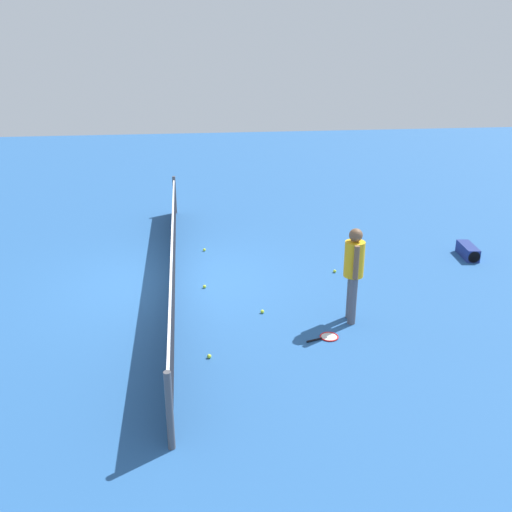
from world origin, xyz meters
name	(u,v)px	position (x,y,z in m)	size (l,w,h in m)	color
ground_plane	(175,283)	(0.00, 0.00, 0.00)	(40.00, 40.00, 0.00)	#265693
court_net	(173,260)	(0.00, 0.00, 0.50)	(10.09, 0.09, 1.07)	#4C4C51
player_near_side	(354,267)	(-2.05, -3.08, 1.01)	(0.53, 0.39, 1.70)	#595960
tennis_racket_near_player	(328,337)	(-2.61, -2.54, 0.01)	(0.39, 0.61, 0.03)	red
tennis_ball_near_player	(209,356)	(-3.00, -0.55, 0.03)	(0.07, 0.07, 0.07)	#C6E033
tennis_ball_by_net	(262,312)	(-1.58, -1.59, 0.03)	(0.07, 0.07, 0.07)	#C6E033
tennis_ball_midcourt	(335,271)	(0.11, -3.38, 0.03)	(0.07, 0.07, 0.07)	#C6E033
tennis_ball_baseline	(204,287)	(-0.34, -0.60, 0.03)	(0.07, 0.07, 0.07)	#C6E033
tennis_ball_stray_left	(204,250)	(1.77, -0.68, 0.03)	(0.07, 0.07, 0.07)	#C6E033
equipment_bag	(468,251)	(0.60, -6.62, 0.14)	(0.83, 0.38, 0.28)	navy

